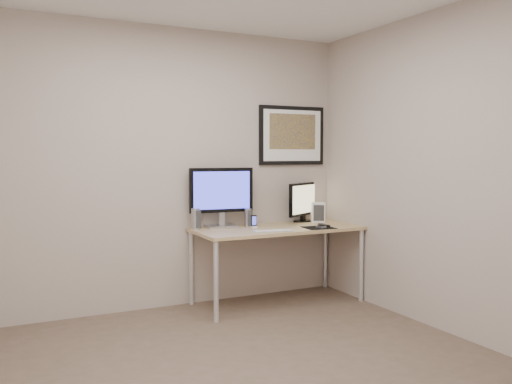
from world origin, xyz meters
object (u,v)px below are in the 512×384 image
at_px(phone_dock, 254,221).
at_px(fan_unit, 318,212).
at_px(speaker_right, 248,218).
at_px(framed_art, 292,135).
at_px(monitor_large, 221,195).
at_px(speaker_left, 195,219).
at_px(keyboard, 274,231).
at_px(desk, 277,234).
at_px(monitor_tv, 303,201).

bearing_deg(phone_dock, fan_unit, 2.36).
bearing_deg(speaker_right, framed_art, 13.13).
distance_m(framed_art, monitor_large, 1.01).
distance_m(speaker_left, keyboard, 0.74).
distance_m(desk, phone_dock, 0.26).
distance_m(monitor_large, monitor_tv, 0.93).
relative_size(speaker_left, speaker_right, 1.11).
bearing_deg(keyboard, speaker_right, 110.92).
xyz_separation_m(framed_art, speaker_left, (-1.10, -0.12, -0.79)).
height_order(framed_art, monitor_large, framed_art).
bearing_deg(speaker_right, phone_dock, -58.41).
xyz_separation_m(monitor_large, speaker_left, (-0.27, -0.03, -0.22)).
relative_size(speaker_left, fan_unit, 0.96).
relative_size(monitor_tv, speaker_right, 2.61).
height_order(desk, phone_dock, phone_dock).
distance_m(keyboard, fan_unit, 0.82).
height_order(desk, framed_art, framed_art).
relative_size(speaker_left, phone_dock, 1.66).
xyz_separation_m(speaker_right, fan_unit, (0.80, 0.00, 0.01)).
relative_size(speaker_right, fan_unit, 0.86).
xyz_separation_m(desk, phone_dock, (-0.20, 0.10, 0.13)).
relative_size(desk, framed_art, 2.13).
bearing_deg(desk, fan_unit, 15.14).
xyz_separation_m(monitor_tv, speaker_left, (-1.19, -0.05, -0.12)).
relative_size(monitor_large, monitor_tv, 1.35).
xyz_separation_m(framed_art, monitor_tv, (0.09, -0.07, -0.68)).
height_order(phone_dock, fan_unit, fan_unit).
height_order(speaker_right, keyboard, speaker_right).
xyz_separation_m(framed_art, keyboard, (-0.51, -0.56, -0.88)).
xyz_separation_m(desk, fan_unit, (0.56, 0.15, 0.17)).
bearing_deg(speaker_right, monitor_large, 155.34).
distance_m(monitor_large, phone_dock, 0.40).
bearing_deg(fan_unit, speaker_right, -156.20).
bearing_deg(framed_art, fan_unit, -41.10).
bearing_deg(fan_unit, desk, -141.20).
distance_m(phone_dock, fan_unit, 0.76).
xyz_separation_m(speaker_left, keyboard, (0.59, -0.44, -0.09)).
height_order(desk, monitor_large, monitor_large).
xyz_separation_m(monitor_tv, phone_dock, (-0.64, -0.16, -0.16)).
height_order(monitor_large, monitor_tv, monitor_large).
relative_size(framed_art, fan_unit, 3.65).
relative_size(monitor_large, fan_unit, 3.05).
xyz_separation_m(keyboard, fan_unit, (0.72, 0.38, 0.10)).
bearing_deg(fan_unit, monitor_tv, 160.72).
relative_size(phone_dock, fan_unit, 0.58).
height_order(desk, fan_unit, fan_unit).
bearing_deg(phone_dock, monitor_large, 151.21).
distance_m(framed_art, speaker_right, 1.01).
bearing_deg(phone_dock, speaker_right, 124.02).
bearing_deg(desk, framed_art, 43.46).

